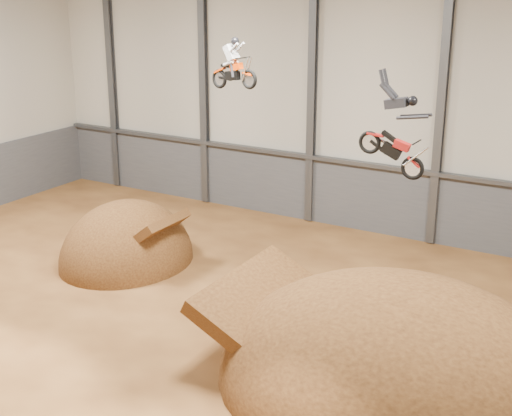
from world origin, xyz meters
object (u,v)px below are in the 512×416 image
at_px(fmx_rider_b, 388,124).
at_px(landing_ramp, 397,385).
at_px(fmx_rider_a, 234,61).
at_px(takeoff_ramp, 127,262).

bearing_deg(fmx_rider_b, landing_ramp, -52.74).
distance_m(landing_ramp, fmx_rider_b, 8.43).
distance_m(fmx_rider_a, fmx_rider_b, 6.30).
distance_m(takeoff_ramp, fmx_rider_b, 15.19).
relative_size(takeoff_ramp, fmx_rider_b, 2.08).
height_order(landing_ramp, fmx_rider_b, fmx_rider_b).
bearing_deg(fmx_rider_b, takeoff_ramp, 172.92).
xyz_separation_m(takeoff_ramp, fmx_rider_a, (6.70, -1.23, 9.63)).
xyz_separation_m(fmx_rider_a, fmx_rider_b, (6.08, -0.44, -1.60)).
bearing_deg(takeoff_ramp, landing_ramp, -14.54).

